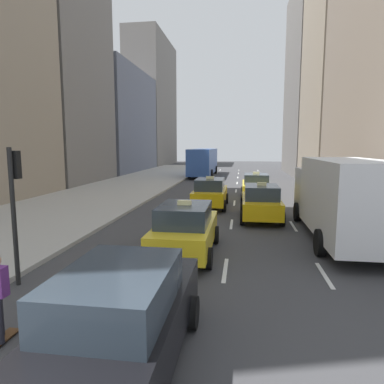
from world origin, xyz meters
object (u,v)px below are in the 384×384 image
taxi_third (210,193)px  taxi_fourth (261,202)px  taxi_lead (185,229)px  city_bus (203,161)px  sedan_black_near (123,319)px  box_truck (340,196)px  taxi_second (256,186)px  traffic_light_pole (14,194)px

taxi_third → taxi_fourth: bearing=-47.3°
taxi_lead → city_bus: bearing=95.3°
sedan_black_near → city_bus: (-2.81, 36.54, 0.87)m
taxi_third → box_truck: size_ratio=0.52×
taxi_lead → city_bus: 30.56m
taxi_second → traffic_light_pole: bearing=-113.1°
taxi_second → sedan_black_near: taxi_second is taller
taxi_second → sedan_black_near: 19.12m
taxi_lead → city_bus: size_ratio=0.38×
taxi_second → box_truck: box_truck is taller
city_bus → traffic_light_pole: 33.50m
taxi_third → sedan_black_near: 15.11m
traffic_light_pole → taxi_fourth: bearing=53.2°
taxi_second → sedan_black_near: bearing=-98.4°
taxi_third → city_bus: bearing=97.5°
taxi_fourth → box_truck: box_truck is taller
sedan_black_near → box_truck: size_ratio=0.54×
taxi_second → taxi_fourth: 6.83m
taxi_third → box_truck: 8.50m
taxi_lead → traffic_light_pole: 5.22m
taxi_lead → taxi_fourth: bearing=64.8°
taxi_fourth → traffic_light_pole: size_ratio=1.22×
box_truck → taxi_lead: bearing=-154.7°
taxi_lead → box_truck: (5.60, 2.65, 0.83)m
city_bus → box_truck: 29.02m
taxi_second → box_truck: 10.55m
taxi_lead → taxi_second: 13.09m
taxi_fourth → city_bus: 25.11m
sedan_black_near → taxi_fourth: bearing=77.0°
taxi_fourth → sedan_black_near: bearing=-103.0°
taxi_lead → box_truck: size_ratio=0.52×
taxi_third → traffic_light_pole: bearing=-108.1°
city_bus → box_truck: size_ratio=1.38×
sedan_black_near → taxi_third: bearing=90.0°
box_truck → traffic_light_pole: (-9.55, -5.71, 0.70)m
box_truck → taxi_third: bearing=131.4°
taxi_third → city_bus: 21.63m
taxi_third → traffic_light_pole: 12.78m
traffic_light_pole → city_bus: bearing=88.1°
taxi_third → taxi_fourth: 4.13m
traffic_light_pole → box_truck: bearing=30.9°
taxi_lead → city_bus: city_bus is taller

